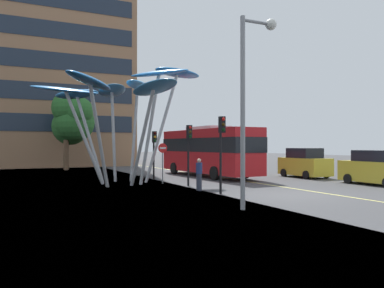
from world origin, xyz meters
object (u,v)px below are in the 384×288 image
(leaf_sculpture, at_px, (118,92))
(street_lamp, at_px, (251,85))
(traffic_light_island_mid, at_px, (154,145))
(traffic_light_kerb_far, at_px, (189,142))
(red_bus, at_px, (208,149))
(pedestrian, at_px, (199,175))
(car_parked_near, at_px, (377,169))
(no_entry_sign, at_px, (163,157))
(traffic_light_kerb_near, at_px, (222,138))
(car_parked_mid, at_px, (305,164))

(leaf_sculpture, relative_size, street_lamp, 1.52)
(leaf_sculpture, xyz_separation_m, traffic_light_island_mid, (3.00, 1.74, -3.30))
(leaf_sculpture, xyz_separation_m, traffic_light_kerb_far, (3.39, -3.17, -3.16))
(red_bus, distance_m, street_lamp, 15.63)
(pedestrian, bearing_deg, leaf_sculpture, 118.29)
(leaf_sculpture, bearing_deg, traffic_light_kerb_far, -43.10)
(car_parked_near, distance_m, street_lamp, 13.15)
(leaf_sculpture, distance_m, no_entry_sign, 4.93)
(red_bus, height_order, traffic_light_kerb_near, red_bus)
(car_parked_mid, distance_m, no_entry_sign, 11.33)
(car_parked_mid, bearing_deg, traffic_light_kerb_near, -150.50)
(street_lamp, bearing_deg, leaf_sculpture, 100.14)
(traffic_light_kerb_far, distance_m, car_parked_near, 11.56)
(car_parked_mid, bearing_deg, no_entry_sign, 178.64)
(traffic_light_kerb_near, xyz_separation_m, car_parked_mid, (10.63, 6.02, -1.74))
(car_parked_mid, xyz_separation_m, pedestrian, (-10.97, -4.21, -0.17))
(street_lamp, height_order, no_entry_sign, street_lamp)
(pedestrian, distance_m, no_entry_sign, 4.57)
(traffic_light_island_mid, distance_m, street_lamp, 13.51)
(street_lamp, bearing_deg, traffic_light_island_mid, 85.96)
(traffic_light_kerb_near, distance_m, car_parked_near, 10.89)
(red_bus, height_order, car_parked_near, red_bus)
(traffic_light_kerb_near, relative_size, pedestrian, 2.24)
(traffic_light_kerb_far, distance_m, pedestrian, 2.90)
(traffic_light_island_mid, xyz_separation_m, street_lamp, (-0.94, -13.29, 2.24))
(traffic_light_island_mid, xyz_separation_m, car_parked_mid, (10.89, -2.97, -1.43))
(traffic_light_island_mid, bearing_deg, traffic_light_kerb_far, -85.50)
(red_bus, xyz_separation_m, traffic_light_island_mid, (-4.80, -1.02, 0.36))
(red_bus, relative_size, traffic_light_kerb_far, 3.11)
(leaf_sculpture, xyz_separation_m, car_parked_mid, (13.89, -1.23, -4.74))
(traffic_light_kerb_far, bearing_deg, car_parked_mid, 10.50)
(traffic_light_island_mid, xyz_separation_m, pedestrian, (-0.08, -7.18, -1.61))
(street_lamp, relative_size, no_entry_sign, 2.90)
(street_lamp, bearing_deg, traffic_light_kerb_far, 81.01)
(traffic_light_kerb_near, bearing_deg, pedestrian, 100.54)
(traffic_light_kerb_far, bearing_deg, no_entry_sign, 109.93)
(pedestrian, bearing_deg, traffic_light_island_mid, 89.37)
(red_bus, distance_m, car_parked_mid, 7.36)
(red_bus, xyz_separation_m, leaf_sculpture, (-7.80, -2.76, 3.67))
(red_bus, bearing_deg, street_lamp, -111.84)
(leaf_sculpture, distance_m, traffic_light_kerb_near, 8.49)
(car_parked_mid, bearing_deg, street_lamp, -138.89)
(car_parked_mid, bearing_deg, traffic_light_kerb_far, -169.50)
(car_parked_near, xyz_separation_m, car_parked_mid, (-0.11, 6.24, 0.03))
(traffic_light_kerb_near, relative_size, no_entry_sign, 1.51)
(traffic_light_island_mid, relative_size, car_parked_mid, 0.85)
(car_parked_mid, relative_size, street_lamp, 0.54)
(car_parked_mid, height_order, pedestrian, car_parked_mid)
(car_parked_near, bearing_deg, street_lamp, -161.14)
(traffic_light_island_mid, distance_m, car_parked_near, 14.42)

